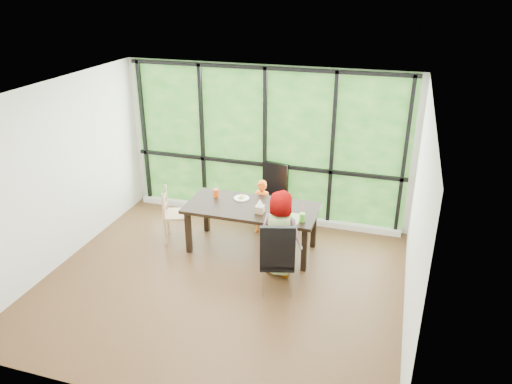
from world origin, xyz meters
TOP-DOWN VIEW (x-y plane):
  - ground at (0.00, 0.00)m, footprint 5.00×5.00m
  - back_wall at (0.00, 2.25)m, footprint 5.00×0.00m
  - foliage_backdrop at (0.00, 2.23)m, footprint 4.80×0.02m
  - window_mullions at (0.00, 2.19)m, footprint 4.80×0.06m
  - window_sill at (0.00, 2.15)m, footprint 4.80×0.12m
  - dining_table at (0.13, 1.02)m, footprint 2.09×1.05m
  - chair_window_leather at (0.18, 1.93)m, footprint 0.54×0.54m
  - chair_interior_leather at (0.79, 0.08)m, footprint 0.57×0.57m
  - chair_end_beech at (-1.15, 0.98)m, footprint 0.52×0.53m
  - child_toddler at (0.13, 1.58)m, footprint 0.38×0.28m
  - child_older at (0.73, 0.49)m, footprint 0.69×0.50m
  - placemat at (0.70, 0.80)m, footprint 0.48×0.35m
  - plate_far at (-0.11, 1.25)m, footprint 0.25×0.25m
  - plate_near at (0.67, 0.81)m, footprint 0.21×0.21m
  - orange_cup at (-0.52, 1.20)m, footprint 0.08×0.08m
  - green_cup at (0.98, 0.75)m, footprint 0.08×0.08m
  - tissue_box at (0.31, 0.85)m, footprint 0.13×0.13m
  - crepe_rolls_far at (-0.11, 1.25)m, footprint 0.10×0.12m
  - crepe_rolls_near at (0.67, 0.81)m, footprint 0.15×0.12m
  - straw_white at (-0.52, 1.20)m, footprint 0.01×0.04m
  - straw_pink at (0.98, 0.75)m, footprint 0.01×0.04m
  - tissue at (0.31, 0.85)m, footprint 0.12×0.12m

SIDE VIEW (x-z plane):
  - ground at x=0.00m, z-range 0.00..0.00m
  - window_sill at x=0.00m, z-range 0.00..0.10m
  - dining_table at x=0.13m, z-range 0.00..0.75m
  - chair_end_beech at x=-1.15m, z-range 0.00..0.90m
  - child_toddler at x=0.13m, z-range 0.00..0.95m
  - chair_window_leather at x=0.18m, z-range 0.00..1.08m
  - chair_interior_leather at x=0.79m, z-range 0.00..1.08m
  - child_older at x=0.73m, z-range 0.00..1.29m
  - placemat at x=0.70m, z-range 0.75..0.76m
  - plate_near at x=0.67m, z-range 0.75..0.76m
  - plate_far at x=-0.11m, z-range 0.75..0.77m
  - crepe_rolls_near at x=0.67m, z-range 0.76..0.80m
  - crepe_rolls_far at x=-0.11m, z-range 0.77..0.80m
  - tissue_box at x=0.31m, z-range 0.75..0.86m
  - orange_cup at x=-0.52m, z-range 0.75..0.88m
  - green_cup at x=0.98m, z-range 0.75..0.88m
  - tissue at x=0.31m, z-range 0.86..0.97m
  - straw_white at x=-0.52m, z-range 0.82..1.02m
  - straw_pink at x=0.98m, z-range 0.82..1.02m
  - back_wall at x=0.00m, z-range -1.15..3.85m
  - foliage_backdrop at x=0.00m, z-range 0.03..2.67m
  - window_mullions at x=0.00m, z-range 0.03..2.67m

